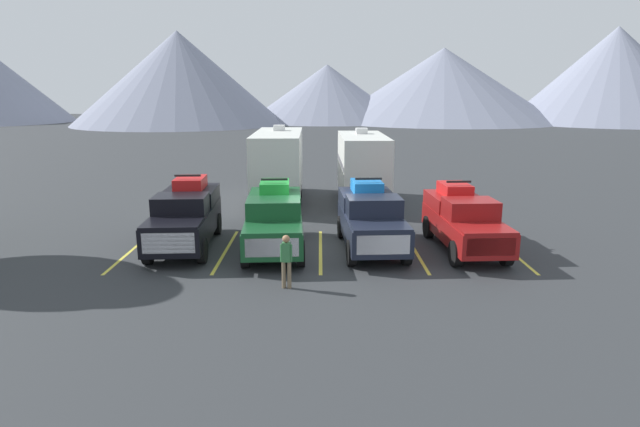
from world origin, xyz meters
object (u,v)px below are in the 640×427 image
(pickup_truck_d, at_px, (463,219))
(person_a, at_px, (286,258))
(pickup_truck_a, at_px, (185,215))
(pickup_truck_c, at_px, (370,218))
(camper_trailer_a, at_px, (278,162))
(pickup_truck_b, at_px, (274,219))
(camper_trailer_b, at_px, (362,165))

(pickup_truck_d, height_order, person_a, pickup_truck_d)
(person_a, bearing_deg, pickup_truck_a, 132.52)
(pickup_truck_a, xyz_separation_m, pickup_truck_c, (7.07, -0.33, -0.02))
(pickup_truck_c, relative_size, camper_trailer_a, 0.60)
(pickup_truck_c, distance_m, person_a, 5.11)
(camper_trailer_a, bearing_deg, pickup_truck_c, -64.92)
(pickup_truck_b, distance_m, pickup_truck_c, 3.63)
(pickup_truck_a, xyz_separation_m, person_a, (4.14, -4.51, -0.25))
(camper_trailer_a, distance_m, camper_trailer_b, 4.52)
(pickup_truck_b, height_order, camper_trailer_a, camper_trailer_a)
(pickup_truck_b, height_order, pickup_truck_d, pickup_truck_b)
(pickup_truck_d, bearing_deg, person_a, -147.10)
(pickup_truck_b, height_order, pickup_truck_c, pickup_truck_c)
(camper_trailer_b, bearing_deg, pickup_truck_b, -115.45)
(pickup_truck_b, xyz_separation_m, pickup_truck_d, (7.12, 0.04, -0.04))
(pickup_truck_b, distance_m, camper_trailer_a, 8.99)
(pickup_truck_b, distance_m, pickup_truck_d, 7.12)
(camper_trailer_b, bearing_deg, pickup_truck_d, -69.08)
(pickup_truck_a, bearing_deg, pickup_truck_d, -1.93)
(pickup_truck_b, relative_size, camper_trailer_b, 0.74)
(pickup_truck_b, xyz_separation_m, camper_trailer_a, (-0.52, 8.93, 0.94))
(camper_trailer_b, xyz_separation_m, person_a, (-3.26, -12.43, -1.10))
(pickup_truck_a, height_order, pickup_truck_d, pickup_truck_a)
(pickup_truck_c, distance_m, pickup_truck_d, 3.49)
(pickup_truck_c, relative_size, person_a, 3.19)
(pickup_truck_a, xyz_separation_m, pickup_truck_b, (3.44, -0.39, -0.03))
(pickup_truck_a, distance_m, pickup_truck_c, 7.08)
(pickup_truck_c, distance_m, camper_trailer_b, 8.30)
(pickup_truck_a, xyz_separation_m, pickup_truck_d, (10.56, -0.36, -0.07))
(pickup_truck_c, bearing_deg, pickup_truck_a, 177.34)
(pickup_truck_d, xyz_separation_m, camper_trailer_b, (-3.16, 8.28, 0.92))
(pickup_truck_d, relative_size, person_a, 3.27)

